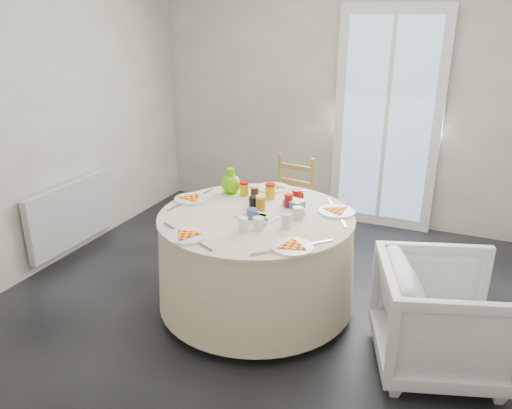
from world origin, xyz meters
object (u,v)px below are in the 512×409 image
at_px(radiator, 73,213).
at_px(armchair, 444,310).
at_px(table, 256,260).
at_px(wooden_chair, 288,199).
at_px(green_pitcher, 231,175).

height_order(radiator, armchair, armchair).
height_order(table, wooden_chair, wooden_chair).
relative_size(radiator, table, 0.73).
bearing_deg(green_pitcher, armchair, -36.98).
bearing_deg(wooden_chair, table, -74.74).
relative_size(table, armchair, 1.83).
height_order(radiator, wooden_chair, wooden_chair).
bearing_deg(wooden_chair, radiator, -145.15).
height_order(radiator, green_pitcher, green_pitcher).
relative_size(radiator, green_pitcher, 5.21).
relative_size(wooden_chair, green_pitcher, 4.35).
relative_size(wooden_chair, armchair, 1.11).
distance_m(armchair, green_pitcher, 1.76).
bearing_deg(armchair, radiator, 65.99).
xyz_separation_m(wooden_chair, armchair, (1.41, -1.20, -0.08)).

